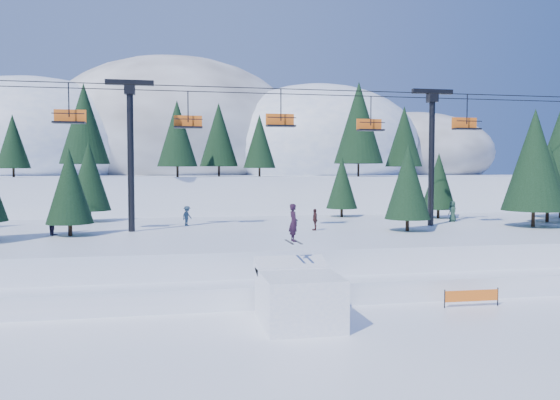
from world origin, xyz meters
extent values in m
plane|color=white|center=(0.00, 0.00, 0.00)|extent=(160.00, 160.00, 0.00)
cube|color=white|center=(0.00, 18.00, 1.25)|extent=(70.00, 22.00, 2.50)
cube|color=white|center=(0.00, 8.00, 0.55)|extent=(70.00, 6.00, 1.10)
cube|color=white|center=(0.00, 68.00, 3.00)|extent=(110.00, 60.00, 6.00)
ellipsoid|color=white|center=(-28.00, 72.00, 11.45)|extent=(36.00, 32.40, 19.80)
ellipsoid|color=#605B59|center=(-6.00, 78.00, 13.26)|extent=(44.00, 39.60, 26.40)
ellipsoid|color=white|center=(18.00, 70.00, 11.42)|extent=(34.00, 30.60, 19.72)
ellipsoid|color=#605B59|center=(38.00, 76.00, 10.12)|extent=(30.00, 27.00, 15.00)
cylinder|color=black|center=(-5.78, 39.01, 6.57)|extent=(0.26, 0.26, 1.15)
cone|color=#18351E|center=(-5.78, 39.01, 10.66)|extent=(4.25, 4.25, 7.03)
cylinder|color=black|center=(3.63, 42.48, 6.51)|extent=(0.26, 0.26, 1.01)
cone|color=#18351E|center=(3.63, 42.48, 10.11)|extent=(3.75, 3.75, 6.21)
cylinder|color=black|center=(14.98, 40.43, 6.77)|extent=(0.26, 0.26, 1.54)
cone|color=#18351E|center=(14.98, 40.43, 12.27)|extent=(5.72, 5.72, 9.46)
cylinder|color=black|center=(-15.76, 42.53, 6.72)|extent=(0.26, 0.26, 1.44)
cone|color=#18351E|center=(-15.76, 42.53, 11.85)|extent=(5.34, 5.34, 8.83)
cylinder|color=black|center=(22.18, 44.01, 6.61)|extent=(0.26, 0.26, 1.23)
cone|color=#18351E|center=(22.18, 44.01, 11.00)|extent=(4.56, 4.56, 7.54)
cylinder|color=black|center=(-23.12, 42.75, 6.47)|extent=(0.26, 0.26, 0.94)
cone|color=#18351E|center=(-23.12, 42.75, 9.85)|extent=(3.51, 3.51, 5.80)
cylinder|color=black|center=(-0.93, 44.37, 6.61)|extent=(0.26, 0.26, 1.22)
cone|color=#18351E|center=(-0.93, 44.37, 10.96)|extent=(4.52, 4.52, 7.48)
cube|color=white|center=(-0.84, 2.35, 1.11)|extent=(3.27, 4.04, 2.21)
cube|color=white|center=(-0.84, 4.08, 2.26)|extent=(3.27, 1.41, 0.79)
imported|color=black|center=(-0.74, 3.95, 4.26)|extent=(0.47, 0.67, 1.74)
cube|color=black|center=(-0.94, 3.95, 3.38)|extent=(0.11, 1.65, 0.03)
cube|color=black|center=(-0.54, 3.95, 3.38)|extent=(0.11, 1.65, 0.03)
cylinder|color=black|center=(-9.00, 18.00, 7.50)|extent=(0.44, 0.44, 10.00)
cube|color=black|center=(-9.00, 18.00, 12.60)|extent=(3.20, 0.35, 0.35)
cube|color=black|center=(-9.00, 18.00, 12.15)|extent=(0.70, 0.70, 0.70)
cylinder|color=black|center=(13.00, 18.00, 7.50)|extent=(0.44, 0.44, 10.00)
cube|color=black|center=(13.00, 18.00, 12.60)|extent=(3.20, 0.35, 0.35)
cube|color=black|center=(13.00, 18.00, 12.15)|extent=(0.70, 0.70, 0.70)
cylinder|color=black|center=(2.00, 16.80, 12.30)|extent=(46.00, 0.06, 0.06)
cylinder|color=black|center=(2.00, 19.20, 12.30)|extent=(46.00, 0.06, 0.06)
cylinder|color=black|center=(-12.71, 16.80, 11.20)|extent=(0.08, 0.08, 2.20)
cube|color=black|center=(-12.71, 16.80, 9.75)|extent=(2.00, 0.75, 0.12)
cube|color=orange|center=(-12.71, 17.18, 10.20)|extent=(2.00, 0.10, 0.85)
cylinder|color=black|center=(-12.71, 16.45, 10.30)|extent=(2.00, 0.06, 0.06)
cylinder|color=black|center=(-5.10, 19.20, 11.20)|extent=(0.08, 0.08, 2.20)
cube|color=black|center=(-5.10, 19.20, 9.75)|extent=(2.00, 0.75, 0.12)
cube|color=orange|center=(-5.10, 19.58, 10.20)|extent=(2.00, 0.10, 0.85)
cylinder|color=black|center=(-5.10, 18.85, 10.30)|extent=(2.00, 0.06, 0.06)
cylinder|color=black|center=(1.17, 16.80, 11.20)|extent=(0.08, 0.08, 2.20)
cube|color=black|center=(1.17, 16.80, 9.75)|extent=(2.00, 0.75, 0.12)
cube|color=orange|center=(1.17, 17.18, 10.20)|extent=(2.00, 0.10, 0.85)
cylinder|color=black|center=(1.17, 16.45, 10.30)|extent=(2.00, 0.06, 0.06)
cylinder|color=black|center=(8.60, 19.20, 11.20)|extent=(0.08, 0.08, 2.20)
cube|color=black|center=(8.60, 19.20, 9.75)|extent=(2.00, 0.75, 0.12)
cube|color=orange|center=(8.60, 19.58, 10.20)|extent=(2.00, 0.10, 0.85)
cylinder|color=black|center=(8.60, 18.85, 10.30)|extent=(2.00, 0.06, 0.06)
cylinder|color=black|center=(15.18, 16.80, 11.20)|extent=(0.08, 0.08, 2.20)
cube|color=black|center=(15.18, 16.80, 9.75)|extent=(2.00, 0.75, 0.12)
cube|color=orange|center=(15.18, 17.18, 10.20)|extent=(2.00, 0.10, 0.85)
cylinder|color=black|center=(15.18, 16.45, 10.30)|extent=(2.00, 0.06, 0.06)
cylinder|color=black|center=(19.99, 15.60, 3.11)|extent=(0.26, 0.26, 1.22)
cone|color=#18351E|center=(19.99, 15.60, 7.48)|extent=(4.54, 4.54, 7.51)
cylinder|color=black|center=(23.66, 18.91, 2.95)|extent=(0.26, 0.26, 0.91)
cone|color=#18351E|center=(23.66, 18.91, 6.20)|extent=(3.38, 3.38, 5.59)
cylinder|color=black|center=(27.46, 22.20, 3.22)|extent=(0.26, 0.26, 1.43)
cylinder|color=black|center=(16.71, 24.03, 2.90)|extent=(0.26, 0.26, 0.80)
cone|color=#18351E|center=(16.71, 24.03, 5.78)|extent=(2.99, 2.99, 4.94)
cylinder|color=black|center=(-12.93, 26.17, 2.96)|extent=(0.26, 0.26, 0.92)
cone|color=#18351E|center=(-12.93, 26.17, 6.24)|extent=(3.41, 3.41, 5.64)
cylinder|color=black|center=(8.79, 27.04, 2.88)|extent=(0.26, 0.26, 0.76)
cone|color=#18351E|center=(8.79, 27.04, 5.60)|extent=(2.83, 2.83, 4.67)
cylinder|color=black|center=(-12.66, 16.17, 2.89)|extent=(0.26, 0.26, 0.79)
cone|color=#18351E|center=(-12.66, 16.17, 5.70)|extent=(2.92, 2.92, 4.83)
cylinder|color=black|center=(9.65, 14.73, 2.92)|extent=(0.26, 0.26, 0.84)
cone|color=#18351E|center=(9.65, 14.73, 5.91)|extent=(3.11, 3.11, 5.15)
imported|color=#3D2021|center=(3.50, 16.38, 3.26)|extent=(0.46, 0.92, 1.51)
imported|color=#322844|center=(-13.81, 16.87, 3.39)|extent=(1.03, 1.09, 1.77)
imported|color=#253C50|center=(-5.19, 21.16, 3.26)|extent=(1.04, 1.12, 1.51)
imported|color=#203B2F|center=(16.21, 20.59, 3.35)|extent=(0.62, 0.88, 1.70)
cylinder|color=black|center=(6.70, 3.71, 0.45)|extent=(0.06, 0.06, 0.90)
cylinder|color=black|center=(9.50, 3.66, 0.45)|extent=(0.06, 0.06, 0.90)
cube|color=orange|center=(8.10, 3.69, 0.55)|extent=(2.80, 0.09, 0.55)
cylinder|color=black|center=(7.56, 6.42, 0.45)|extent=(0.06, 0.06, 0.90)
cylinder|color=black|center=(10.23, 7.27, 0.45)|extent=(0.06, 0.06, 0.90)
cube|color=orange|center=(8.90, 6.85, 0.55)|extent=(2.68, 0.89, 0.55)
camera|label=1|loc=(-6.06, -20.37, 6.61)|focal=35.00mm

